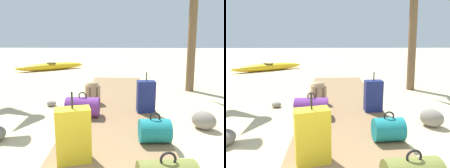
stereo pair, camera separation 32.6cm
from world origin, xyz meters
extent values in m
plane|color=#CCB789|center=(0.00, 2.98, 0.00)|extent=(60.00, 60.00, 0.00)
cube|color=olive|center=(0.00, 3.72, 0.04)|extent=(1.75, 7.44, 0.08)
cube|color=tan|center=(-0.55, 4.06, 0.31)|extent=(0.38, 0.32, 0.45)
ellipsoid|color=tan|center=(-0.55, 4.06, 0.53)|extent=(0.36, 0.30, 0.16)
cylinder|color=brown|center=(-0.60, 3.92, 0.31)|extent=(0.05, 0.05, 0.36)
cylinder|color=brown|center=(-0.44, 3.97, 0.31)|extent=(0.05, 0.05, 0.36)
cylinder|color=#6B2D84|center=(-0.64, 3.19, 0.28)|extent=(0.66, 0.41, 0.39)
torus|color=black|center=(-0.64, 3.19, 0.50)|extent=(0.16, 0.03, 0.16)
cylinder|color=#197A7F|center=(0.61, 2.17, 0.26)|extent=(0.47, 0.38, 0.36)
torus|color=black|center=(0.61, 2.17, 0.47)|extent=(0.17, 0.03, 0.16)
cube|color=navy|center=(0.64, 3.51, 0.41)|extent=(0.38, 0.26, 0.67)
cylinder|color=black|center=(0.64, 3.51, 0.84)|extent=(0.02, 0.02, 0.18)
torus|color=black|center=(0.55, 1.02, 0.49)|extent=(0.17, 0.04, 0.16)
cube|color=gold|center=(-0.49, 1.61, 0.43)|extent=(0.47, 0.32, 0.71)
cylinder|color=black|center=(-0.49, 1.61, 0.89)|extent=(0.02, 0.02, 0.21)
cylinder|color=brown|center=(2.28, 5.86, 1.78)|extent=(0.24, 0.52, 3.58)
ellipsoid|color=gold|center=(-3.38, 9.83, 0.18)|extent=(3.18, 2.40, 0.36)
torus|color=black|center=(-3.38, 9.83, 0.34)|extent=(0.68, 0.68, 0.05)
ellipsoid|color=gray|center=(-1.56, 4.07, 0.07)|extent=(0.25, 0.23, 0.13)
ellipsoid|color=gray|center=(1.61, 2.84, 0.17)|extent=(0.53, 0.52, 0.33)
camera|label=1|loc=(0.07, -0.82, 1.63)|focal=34.14mm
camera|label=2|loc=(-0.25, -0.82, 1.63)|focal=34.14mm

